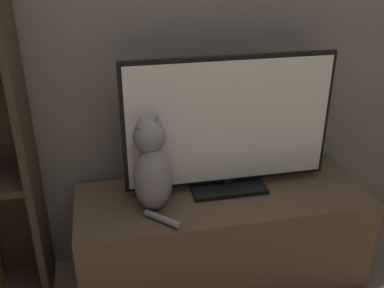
% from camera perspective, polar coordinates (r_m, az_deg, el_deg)
% --- Properties ---
extents(tv_stand, '(1.31, 0.47, 0.46)m').
position_cam_1_polar(tv_stand, '(2.16, 3.80, -11.58)').
color(tv_stand, brown).
rests_on(tv_stand, ground_plane).
extents(tv, '(0.93, 0.20, 0.61)m').
position_cam_1_polar(tv, '(1.95, 4.70, 2.18)').
color(tv, black).
rests_on(tv, tv_stand).
extents(cat, '(0.19, 0.28, 0.42)m').
position_cam_1_polar(cat, '(1.85, -5.09, -3.18)').
color(cat, gray).
rests_on(cat, tv_stand).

